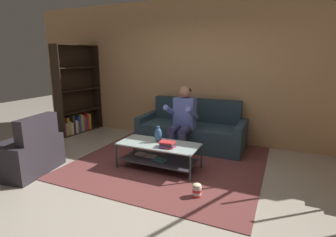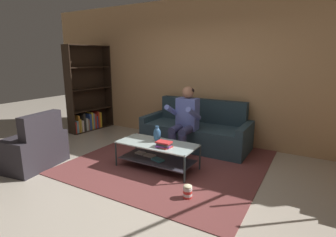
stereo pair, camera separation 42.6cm
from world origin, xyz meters
name	(u,v)px [view 1 (the left image)]	position (x,y,z in m)	size (l,w,h in m)	color
ground	(141,187)	(0.00, 0.00, 0.00)	(16.80, 16.80, 0.00)	#B6AA98
back_partition	(199,71)	(0.00, 2.46, 1.45)	(8.40, 0.12, 2.90)	tan
couch	(192,131)	(0.04, 1.94, 0.30)	(2.07, 0.86, 0.91)	#293D47
person_seated_center	(182,118)	(0.04, 1.42, 0.67)	(0.50, 0.58, 1.23)	#393960
coffee_table	(158,152)	(-0.06, 0.65, 0.28)	(1.26, 0.57, 0.42)	#AFC4C0
area_rug	(174,158)	(0.00, 1.17, 0.01)	(3.00, 3.23, 0.01)	brown
vase	(158,134)	(-0.10, 0.73, 0.54)	(0.12, 0.12, 0.25)	#2F5985
book_stack	(167,145)	(0.14, 0.54, 0.46)	(0.24, 0.22, 0.09)	red
bookshelf	(76,102)	(-2.76, 1.79, 0.72)	(0.41, 1.17, 2.01)	black
armchair	(24,154)	(-1.89, -0.30, 0.29)	(0.98, 1.05, 0.90)	#2A262C
popcorn_tub	(197,190)	(0.78, 0.06, 0.09)	(0.12, 0.12, 0.18)	red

